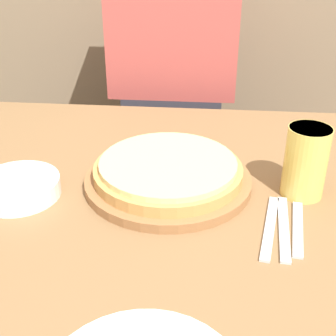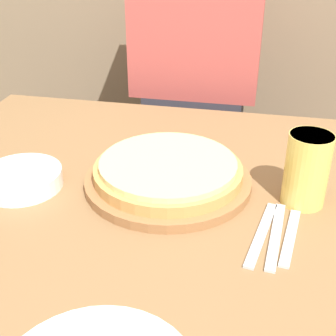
% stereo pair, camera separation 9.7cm
% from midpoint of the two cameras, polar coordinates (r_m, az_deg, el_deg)
% --- Properties ---
extents(pizza_on_board, '(0.35, 0.35, 0.06)m').
position_cam_midpoint_polar(pizza_on_board, '(0.98, 2.84, -0.81)').
color(pizza_on_board, '#99663D').
rests_on(pizza_on_board, dining_table).
extents(beer_glass, '(0.09, 0.09, 0.15)m').
position_cam_midpoint_polar(beer_glass, '(0.94, 19.46, 0.09)').
color(beer_glass, '#E5C65B').
rests_on(beer_glass, dining_table).
extents(side_bowl, '(0.17, 0.17, 0.04)m').
position_cam_midpoint_polar(side_bowl, '(1.01, -14.80, -1.36)').
color(side_bowl, white).
rests_on(side_bowl, dining_table).
extents(fork, '(0.05, 0.20, 0.00)m').
position_cam_midpoint_polar(fork, '(0.87, 14.52, -7.84)').
color(fork, silver).
rests_on(fork, dining_table).
extents(dinner_knife, '(0.04, 0.20, 0.00)m').
position_cam_midpoint_polar(dinner_knife, '(0.87, 16.17, -7.99)').
color(dinner_knife, silver).
rests_on(dinner_knife, dining_table).
extents(spoon, '(0.04, 0.17, 0.00)m').
position_cam_midpoint_polar(spoon, '(0.87, 17.80, -8.12)').
color(spoon, silver).
rests_on(spoon, dining_table).
extents(diner_person, '(0.40, 0.20, 1.32)m').
position_cam_midpoint_polar(diner_person, '(1.61, 4.99, 6.92)').
color(diner_person, '#33333D').
rests_on(diner_person, ground_plane).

